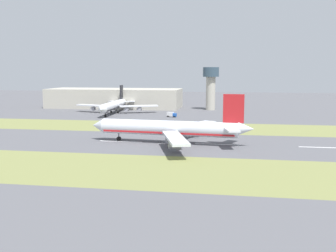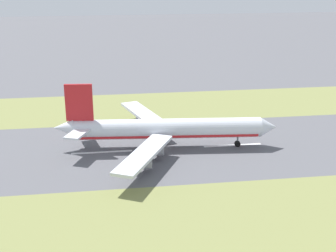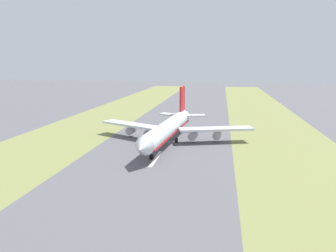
{
  "view_description": "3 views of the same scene",
  "coord_description": "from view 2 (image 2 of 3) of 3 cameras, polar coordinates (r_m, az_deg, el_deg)",
  "views": [
    {
      "loc": [
        -155.01,
        -23.68,
        28.8
      ],
      "look_at": [
        -0.77,
        2.19,
        7.0
      ],
      "focal_mm": 42.0,
      "sensor_mm": 36.0,
      "label": 1
    },
    {
      "loc": [
        130.16,
        -16.47,
        52.72
      ],
      "look_at": [
        -0.77,
        2.19,
        7.0
      ],
      "focal_mm": 50.0,
      "sensor_mm": 36.0,
      "label": 2
    },
    {
      "loc": [
        -20.57,
        123.11,
        31.09
      ],
      "look_at": [
        -0.77,
        2.19,
        7.0
      ],
      "focal_mm": 35.0,
      "sensor_mm": 36.0,
      "label": 3
    }
  ],
  "objects": [
    {
      "name": "ground_plane",
      "position": [
        141.39,
        -0.83,
        -2.82
      ],
      "size": [
        800.0,
        800.0,
        0.0
      ],
      "primitive_type": "plane",
      "color": "#56565B"
    },
    {
      "name": "grass_median_west",
      "position": [
        183.66,
        -2.62,
        2.37
      ],
      "size": [
        40.0,
        600.0,
        0.01
      ],
      "primitive_type": "cube",
      "color": "olive",
      "rests_on": "ground"
    },
    {
      "name": "grass_median_east",
      "position": [
        101.5,
        2.48,
        -12.24
      ],
      "size": [
        40.0,
        600.0,
        0.01
      ],
      "primitive_type": "cube",
      "color": "olive",
      "rests_on": "ground"
    },
    {
      "name": "centreline_dash_mid",
      "position": [
        140.43,
        -8.07,
        -3.18
      ],
      "size": [
        1.2,
        18.0,
        0.01
      ],
      "primitive_type": "cube",
      "color": "silver",
      "rests_on": "ground"
    },
    {
      "name": "centreline_dash_far",
      "position": [
        145.65,
        7.86,
        -2.34
      ],
      "size": [
        1.2,
        18.0,
        0.01
      ],
      "primitive_type": "cube",
      "color": "silver",
      "rests_on": "ground"
    },
    {
      "name": "airplane_main_jet",
      "position": [
        140.18,
        -0.78,
        -0.39
      ],
      "size": [
        63.87,
        67.22,
        20.2
      ],
      "color": "silver",
      "rests_on": "ground"
    }
  ]
}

